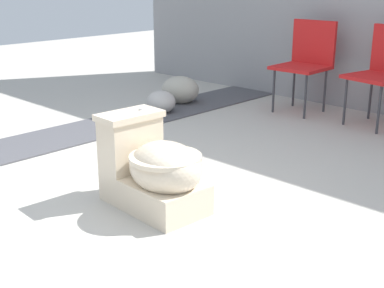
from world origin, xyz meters
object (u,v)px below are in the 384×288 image
object	(u,v)px
boulder_near	(180,90)
boulder_far	(161,102)
toilet	(154,170)
folding_chair_left	(307,56)

from	to	relation	value
boulder_near	boulder_far	world-z (taller)	boulder_near
boulder_near	boulder_far	distance (m)	0.42
toilet	boulder_far	bearing A→B (deg)	139.55
boulder_near	boulder_far	bearing A→B (deg)	-69.76
boulder_near	boulder_far	size ratio (longest dim) A/B	1.25
boulder_far	folding_chair_left	bearing A→B (deg)	48.64
boulder_near	toilet	bearing A→B (deg)	-47.88
toilet	boulder_far	world-z (taller)	toilet
boulder_near	folding_chair_left	bearing A→B (deg)	30.96
folding_chair_left	boulder_far	distance (m)	1.42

